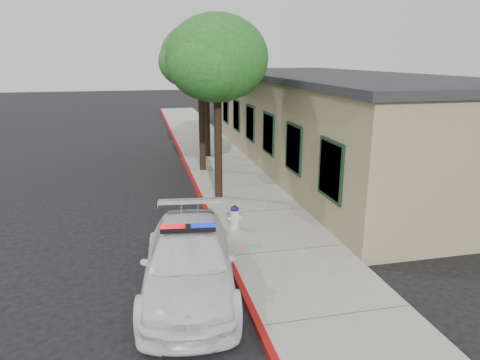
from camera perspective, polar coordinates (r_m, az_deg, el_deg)
name	(u,v)px	position (r m, az deg, el deg)	size (l,w,h in m)	color
ground	(225,262)	(11.08, -1.92, -10.69)	(120.00, 120.00, 0.00)	black
sidewalk	(256,214)	(14.07, 2.14, -4.42)	(3.20, 60.00, 0.15)	gray
red_curb	(209,217)	(13.77, -4.09, -4.89)	(0.14, 60.00, 0.16)	maroon
clapboard_building	(329,120)	(20.79, 11.60, 7.74)	(7.30, 20.89, 4.24)	#90845E
police_car	(189,261)	(9.61, -6.68, -10.49)	(2.54, 5.02, 1.52)	silver
fire_hydrant	(235,217)	(12.55, -0.71, -4.89)	(0.40, 0.35, 0.71)	silver
street_tree_near	(217,63)	(14.75, -2.99, 15.17)	(3.39, 3.46, 6.20)	black
street_tree_mid	(201,60)	(18.69, -5.17, 15.44)	(3.55, 3.25, 6.21)	black
street_tree_far	(207,63)	(21.42, -4.40, 15.06)	(3.45, 3.17, 6.00)	black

